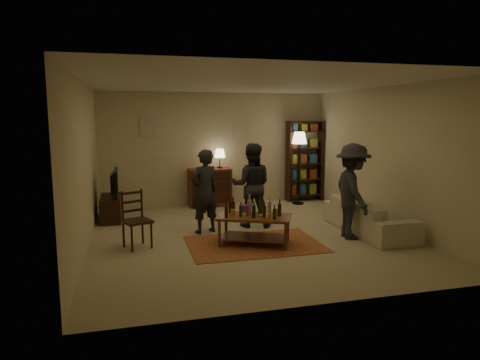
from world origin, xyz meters
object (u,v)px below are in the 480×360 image
object	(u,v)px
dining_chair	(135,217)
person_right	(251,185)
sofa	(369,216)
person_by_sofa	(352,191)
floor_lamp	(299,143)
tv_stand	(111,202)
person_left	(204,191)
bookshelf	(304,160)
coffee_table	(254,220)
dresser	(210,186)

from	to	relation	value
dining_chair	person_right	bearing A→B (deg)	-2.23
sofa	person_by_sofa	world-z (taller)	person_by_sofa
floor_lamp	person_right	size ratio (longest dim) A/B	1.09
tv_stand	person_left	size ratio (longest dim) A/B	0.68
dining_chair	bookshelf	distance (m)	5.22
coffee_table	bookshelf	xyz separation A→B (m)	(2.32, 3.36, 0.61)
person_by_sofa	tv_stand	bearing A→B (deg)	68.17
dining_chair	person_left	xyz separation A→B (m)	(1.25, 0.59, 0.27)
tv_stand	sofa	xyz separation A→B (m)	(4.64, -2.20, -0.08)
dining_chair	dresser	distance (m)	3.44
dining_chair	dresser	xyz separation A→B (m)	(1.80, 2.94, -0.03)
dresser	tv_stand	bearing A→B (deg)	-157.93
dining_chair	dresser	world-z (taller)	dresser
coffee_table	person_by_sofa	distance (m)	1.82
tv_stand	person_by_sofa	size ratio (longest dim) A/B	0.63
person_left	person_right	xyz separation A→B (m)	(0.96, 0.24, 0.04)
person_left	bookshelf	bearing A→B (deg)	-160.60
coffee_table	person_by_sofa	xyz separation A→B (m)	(1.77, -0.05, 0.41)
floor_lamp	dining_chair	bearing A→B (deg)	-146.50
tv_stand	dresser	distance (m)	2.43
dresser	sofa	size ratio (longest dim) A/B	0.65
tv_stand	person_by_sofa	bearing A→B (deg)	-30.45
bookshelf	person_left	xyz separation A→B (m)	(-2.98, -2.42, -0.26)
coffee_table	sofa	xyz separation A→B (m)	(2.27, 0.18, -0.12)
coffee_table	person_left	distance (m)	1.21
tv_stand	person_by_sofa	distance (m)	4.83
sofa	person_right	size ratio (longest dim) A/B	1.28
tv_stand	sofa	world-z (taller)	tv_stand
bookshelf	person_by_sofa	distance (m)	3.47
person_left	sofa	bearing A→B (deg)	145.82
dining_chair	tv_stand	size ratio (longest dim) A/B	0.90
person_right	tv_stand	bearing A→B (deg)	-7.17
person_left	person_right	world-z (taller)	person_right
tv_stand	person_right	bearing A→B (deg)	-24.21
dining_chair	person_right	world-z (taller)	person_right
tv_stand	bookshelf	size ratio (longest dim) A/B	0.52
dining_chair	sofa	size ratio (longest dim) A/B	0.46
dresser	person_by_sofa	world-z (taller)	person_by_sofa
sofa	person_by_sofa	size ratio (longest dim) A/B	1.25
tv_stand	dresser	size ratio (longest dim) A/B	0.78
coffee_table	dining_chair	bearing A→B (deg)	169.40
coffee_table	dining_chair	distance (m)	1.95
coffee_table	tv_stand	bearing A→B (deg)	134.87
sofa	coffee_table	bearing A→B (deg)	94.56
person_left	person_by_sofa	xyz separation A→B (m)	(2.44, -1.00, 0.06)
dresser	bookshelf	size ratio (longest dim) A/B	0.67
tv_stand	floor_lamp	world-z (taller)	floor_lamp
dresser	dining_chair	bearing A→B (deg)	-121.44
bookshelf	person_by_sofa	xyz separation A→B (m)	(-0.55, -3.42, -0.20)
coffee_table	bookshelf	world-z (taller)	bookshelf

